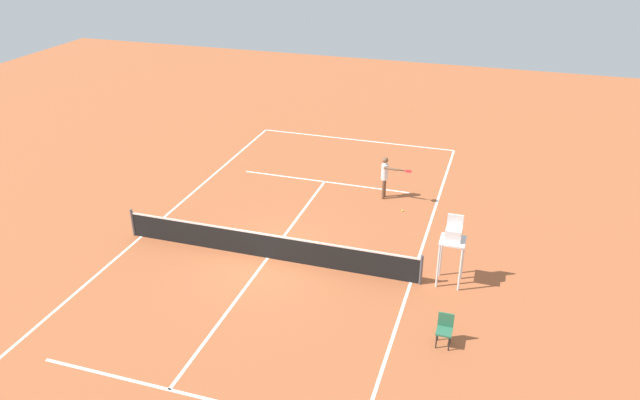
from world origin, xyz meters
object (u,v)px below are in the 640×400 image
(tennis_ball, at_px, (402,211))
(courtside_chair_near, at_px, (445,328))
(player_serving, at_px, (386,174))
(umpire_chair, at_px, (453,240))

(tennis_ball, bearing_deg, courtside_chair_near, 108.77)
(tennis_ball, bearing_deg, player_serving, -46.69)
(player_serving, height_order, tennis_ball, player_serving)
(courtside_chair_near, bearing_deg, player_serving, -67.76)
(tennis_ball, xyz_separation_m, umpire_chair, (-2.39, 4.56, 1.57))
(tennis_ball, relative_size, umpire_chair, 0.03)
(player_serving, height_order, umpire_chair, umpire_chair)
(player_serving, bearing_deg, umpire_chair, 33.86)
(player_serving, distance_m, tennis_ball, 1.74)
(player_serving, relative_size, umpire_chair, 0.76)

